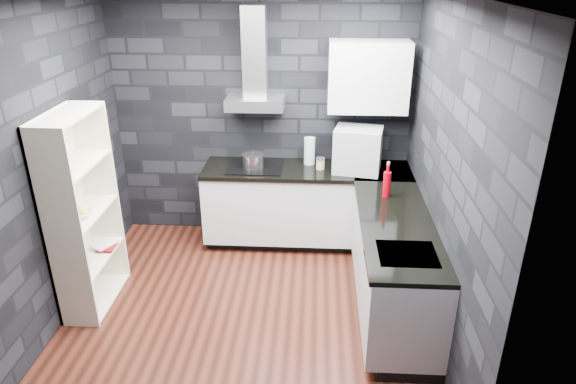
# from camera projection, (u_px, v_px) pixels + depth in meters

# --- Properties ---
(ground) EXTENTS (3.20, 3.20, 0.00)m
(ground) POSITION_uv_depth(u_px,v_px,m) (247.00, 312.00, 4.66)
(ground) COLOR #451C13
(wall_back) EXTENTS (3.20, 0.05, 2.70)m
(wall_back) POSITION_uv_depth(u_px,v_px,m) (262.00, 118.00, 5.58)
(wall_back) COLOR black
(wall_back) RESTS_ON ground
(wall_front) EXTENTS (3.20, 0.05, 2.70)m
(wall_front) POSITION_uv_depth(u_px,v_px,m) (196.00, 294.00, 2.63)
(wall_front) COLOR black
(wall_front) RESTS_ON ground
(wall_left) EXTENTS (0.05, 3.20, 2.70)m
(wall_left) POSITION_uv_depth(u_px,v_px,m) (44.00, 170.00, 4.19)
(wall_left) COLOR black
(wall_left) RESTS_ON ground
(wall_right) EXTENTS (0.05, 3.20, 2.70)m
(wall_right) POSITION_uv_depth(u_px,v_px,m) (447.00, 179.00, 4.02)
(wall_right) COLOR black
(wall_right) RESTS_ON ground
(toekick_back) EXTENTS (2.18, 0.50, 0.10)m
(toekick_back) POSITION_uv_depth(u_px,v_px,m) (306.00, 236.00, 5.83)
(toekick_back) COLOR black
(toekick_back) RESTS_ON ground
(toekick_right) EXTENTS (0.50, 1.78, 0.10)m
(toekick_right) POSITION_uv_depth(u_px,v_px,m) (394.00, 306.00, 4.66)
(toekick_right) COLOR black
(toekick_right) RESTS_ON ground
(counter_back_cab) EXTENTS (2.20, 0.60, 0.76)m
(counter_back_cab) POSITION_uv_depth(u_px,v_px,m) (306.00, 204.00, 5.62)
(counter_back_cab) COLOR silver
(counter_back_cab) RESTS_ON ground
(counter_right_cab) EXTENTS (0.60, 1.80, 0.76)m
(counter_right_cab) POSITION_uv_depth(u_px,v_px,m) (394.00, 265.00, 4.48)
(counter_right_cab) COLOR silver
(counter_right_cab) RESTS_ON ground
(counter_back_top) EXTENTS (2.20, 0.62, 0.04)m
(counter_back_top) POSITION_uv_depth(u_px,v_px,m) (307.00, 170.00, 5.45)
(counter_back_top) COLOR black
(counter_back_top) RESTS_ON counter_back_cab
(counter_right_top) EXTENTS (0.62, 1.80, 0.04)m
(counter_right_top) POSITION_uv_depth(u_px,v_px,m) (397.00, 225.00, 4.32)
(counter_right_top) COLOR black
(counter_right_top) RESTS_ON counter_right_cab
(counter_corner_top) EXTENTS (0.62, 0.62, 0.04)m
(counter_corner_top) POSITION_uv_depth(u_px,v_px,m) (382.00, 171.00, 5.41)
(counter_corner_top) COLOR black
(counter_corner_top) RESTS_ON counter_right_cab
(hood_body) EXTENTS (0.60, 0.34, 0.12)m
(hood_body) POSITION_uv_depth(u_px,v_px,m) (255.00, 103.00, 5.32)
(hood_body) COLOR #BABAC0
(hood_body) RESTS_ON wall_back
(hood_chimney) EXTENTS (0.24, 0.20, 0.90)m
(hood_chimney) POSITION_uv_depth(u_px,v_px,m) (255.00, 52.00, 5.18)
(hood_chimney) COLOR #BABAC0
(hood_chimney) RESTS_ON hood_body
(upper_cabinet) EXTENTS (0.80, 0.35, 0.70)m
(upper_cabinet) POSITION_uv_depth(u_px,v_px,m) (368.00, 77.00, 5.14)
(upper_cabinet) COLOR silver
(upper_cabinet) RESTS_ON wall_back
(cooktop) EXTENTS (0.58, 0.50, 0.01)m
(cooktop) POSITION_uv_depth(u_px,v_px,m) (255.00, 166.00, 5.47)
(cooktop) COLOR black
(cooktop) RESTS_ON counter_back_top
(sink_rim) EXTENTS (0.44, 0.40, 0.01)m
(sink_rim) POSITION_uv_depth(u_px,v_px,m) (407.00, 254.00, 3.86)
(sink_rim) COLOR #BABAC0
(sink_rim) RESTS_ON counter_right_top
(pot) EXTENTS (0.29, 0.29, 0.13)m
(pot) POSITION_uv_depth(u_px,v_px,m) (253.00, 161.00, 5.41)
(pot) COLOR silver
(pot) RESTS_ON cooktop
(glass_vase) EXTENTS (0.12, 0.12, 0.29)m
(glass_vase) POSITION_uv_depth(u_px,v_px,m) (310.00, 151.00, 5.51)
(glass_vase) COLOR silver
(glass_vase) RESTS_ON counter_back_top
(storage_jar) EXTENTS (0.10, 0.10, 0.11)m
(storage_jar) POSITION_uv_depth(u_px,v_px,m) (320.00, 164.00, 5.40)
(storage_jar) COLOR tan
(storage_jar) RESTS_ON counter_back_top
(utensil_crock) EXTENTS (0.12, 0.12, 0.13)m
(utensil_crock) POSITION_uv_depth(u_px,v_px,m) (341.00, 162.00, 5.42)
(utensil_crock) COLOR silver
(utensil_crock) RESTS_ON counter_back_top
(appliance_garage) EXTENTS (0.53, 0.45, 0.47)m
(appliance_garage) POSITION_uv_depth(u_px,v_px,m) (358.00, 150.00, 5.29)
(appliance_garage) COLOR #A3A5AA
(appliance_garage) RESTS_ON counter_back_top
(red_bottle) EXTENTS (0.09, 0.09, 0.24)m
(red_bottle) POSITION_uv_depth(u_px,v_px,m) (387.00, 184.00, 4.74)
(red_bottle) COLOR #93000B
(red_bottle) RESTS_ON counter_right_top
(bookshelf) EXTENTS (0.50, 0.85, 1.80)m
(bookshelf) POSITION_uv_depth(u_px,v_px,m) (83.00, 214.00, 4.46)
(bookshelf) COLOR beige
(bookshelf) RESTS_ON ground
(fruit_bowl) EXTENTS (0.28, 0.28, 0.06)m
(fruit_bowl) POSITION_uv_depth(u_px,v_px,m) (79.00, 213.00, 4.39)
(fruit_bowl) COLOR white
(fruit_bowl) RESTS_ON bookshelf
(book_red) EXTENTS (0.16, 0.02, 0.21)m
(book_red) POSITION_uv_depth(u_px,v_px,m) (98.00, 237.00, 4.75)
(book_red) COLOR maroon
(book_red) RESTS_ON bookshelf
(book_second) EXTENTS (0.15, 0.10, 0.22)m
(book_second) POSITION_uv_depth(u_px,v_px,m) (98.00, 232.00, 4.79)
(book_second) COLOR #B2B2B2
(book_second) RESTS_ON bookshelf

